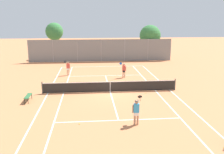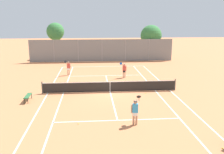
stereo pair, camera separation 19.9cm
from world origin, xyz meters
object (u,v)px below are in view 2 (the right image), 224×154
at_px(tennis_net, 110,86).
at_px(tree_behind_left, 56,32).
at_px(loose_tennis_ball_1, 145,93).
at_px(player_far_left, 68,67).
at_px(courtside_bench, 28,96).
at_px(player_near_side, 135,111).
at_px(player_far_right, 124,69).
at_px(tree_behind_right, 151,36).
at_px(loose_tennis_ball_2, 78,124).
at_px(loose_tennis_ball_0, 223,148).

xyz_separation_m(tennis_net, tree_behind_left, (-7.24, 19.70, 3.68)).
bearing_deg(loose_tennis_ball_1, player_far_left, 132.99).
bearing_deg(courtside_bench, tree_behind_left, 91.40).
xyz_separation_m(player_near_side, courtside_bench, (-7.72, 5.20, -0.52)).
distance_m(player_far_right, tree_behind_right, 14.17).
relative_size(tennis_net, loose_tennis_ball_1, 181.82).
height_order(player_near_side, loose_tennis_ball_1, player_near_side).
bearing_deg(tree_behind_right, loose_tennis_ball_1, -104.70).
bearing_deg(player_far_left, tennis_net, -58.75).
distance_m(loose_tennis_ball_2, tree_behind_left, 27.23).
xyz_separation_m(tennis_net, loose_tennis_ball_1, (3.05, -0.82, -0.48)).
relative_size(player_near_side, tree_behind_left, 0.31).
bearing_deg(tree_behind_left, loose_tennis_ball_2, -79.88).
bearing_deg(loose_tennis_ball_0, tennis_net, 115.42).
relative_size(player_far_right, loose_tennis_ball_2, 26.88).
height_order(player_far_right, loose_tennis_ball_1, player_far_right).
height_order(tree_behind_left, tree_behind_right, tree_behind_left).
distance_m(player_far_right, courtside_bench, 11.28).
distance_m(loose_tennis_ball_0, tree_behind_right, 28.60).
height_order(tennis_net, loose_tennis_ball_0, tennis_net).
xyz_separation_m(player_near_side, player_far_left, (-5.27, 14.19, 0.00)).
height_order(player_far_left, loose_tennis_ball_0, player_far_left).
bearing_deg(loose_tennis_ball_1, loose_tennis_ball_0, -78.80).
bearing_deg(courtside_bench, loose_tennis_ball_2, -48.99).
relative_size(loose_tennis_ball_0, tree_behind_right, 0.01).
distance_m(player_far_left, tree_behind_right, 16.50).
bearing_deg(player_far_right, player_far_left, 163.95).
bearing_deg(loose_tennis_ball_0, player_far_left, 117.85).
relative_size(player_near_side, tree_behind_right, 0.33).
relative_size(player_near_side, player_far_left, 1.00).
xyz_separation_m(tennis_net, player_far_right, (1.96, 5.24, 0.42)).
bearing_deg(tennis_net, courtside_bench, -163.67).
bearing_deg(courtside_bench, player_far_right, 39.73).
height_order(player_far_left, tree_behind_left, tree_behind_left).
height_order(tennis_net, player_near_side, player_near_side).
relative_size(courtside_bench, tree_behind_left, 0.26).
bearing_deg(player_far_right, tennis_net, -110.50).
xyz_separation_m(player_far_left, tree_behind_right, (12.20, 10.77, 2.69)).
relative_size(player_near_side, player_far_right, 1.00).
bearing_deg(loose_tennis_ball_2, player_far_left, 97.23).
relative_size(loose_tennis_ball_1, courtside_bench, 0.04).
xyz_separation_m(player_far_left, loose_tennis_ball_0, (9.22, -17.44, -0.89)).
height_order(loose_tennis_ball_0, courtside_bench, courtside_bench).
bearing_deg(tree_behind_left, tennis_net, -69.82).
xyz_separation_m(player_near_side, loose_tennis_ball_1, (2.04, 6.34, -0.89)).
relative_size(player_near_side, loose_tennis_ball_1, 26.88).
bearing_deg(tennis_net, loose_tennis_ball_0, -64.58).
bearing_deg(player_far_right, tree_behind_right, 64.55).
xyz_separation_m(tennis_net, tree_behind_right, (7.94, 17.80, 3.11)).
relative_size(loose_tennis_ball_1, loose_tennis_ball_2, 1.00).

